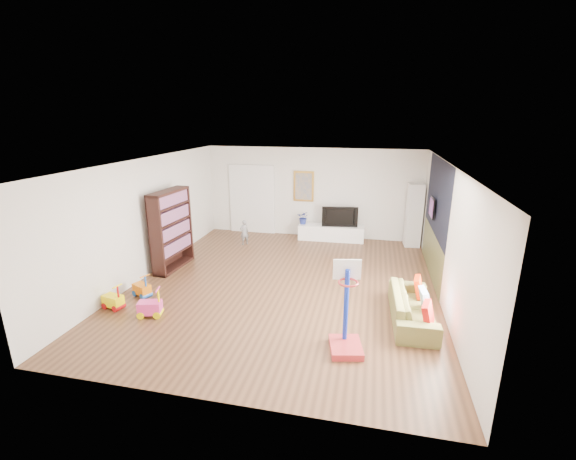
% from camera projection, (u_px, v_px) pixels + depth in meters
% --- Properties ---
extents(floor, '(6.50, 7.50, 0.00)m').
position_uv_depth(floor, '(284.00, 285.00, 8.55)').
color(floor, brown).
rests_on(floor, ground).
extents(ceiling, '(6.50, 7.50, 0.00)m').
position_uv_depth(ceiling, '(284.00, 162.00, 7.78)').
color(ceiling, white).
rests_on(ceiling, ground).
extents(wall_back, '(6.50, 0.00, 2.70)m').
position_uv_depth(wall_back, '(312.00, 193.00, 11.67)').
color(wall_back, silver).
rests_on(wall_back, ground).
extents(wall_front, '(6.50, 0.00, 2.70)m').
position_uv_depth(wall_front, '(214.00, 310.00, 4.65)').
color(wall_front, silver).
rests_on(wall_front, ground).
extents(wall_left, '(0.00, 7.50, 2.70)m').
position_uv_depth(wall_left, '(146.00, 218.00, 8.84)').
color(wall_left, silver).
rests_on(wall_left, ground).
extents(wall_right, '(0.00, 7.50, 2.70)m').
position_uv_depth(wall_right, '(446.00, 236.00, 7.49)').
color(wall_right, white).
rests_on(wall_right, ground).
extents(navy_accent, '(0.01, 3.20, 1.70)m').
position_uv_depth(navy_accent, '(438.00, 197.00, 8.65)').
color(navy_accent, black).
rests_on(navy_accent, wall_right).
extents(olive_wainscot, '(0.01, 3.20, 1.00)m').
position_uv_depth(olive_wainscot, '(431.00, 253.00, 9.04)').
color(olive_wainscot, brown).
rests_on(olive_wainscot, wall_right).
extents(doorway, '(1.45, 0.06, 2.10)m').
position_uv_depth(doorway, '(252.00, 200.00, 12.11)').
color(doorway, white).
rests_on(doorway, ground).
extents(painting_back, '(0.62, 0.06, 0.92)m').
position_uv_depth(painting_back, '(304.00, 186.00, 11.63)').
color(painting_back, gold).
rests_on(painting_back, wall_back).
extents(artwork_right, '(0.04, 0.56, 0.46)m').
position_uv_depth(artwork_right, '(432.00, 208.00, 8.94)').
color(artwork_right, '#7F3F8C').
rests_on(artwork_right, wall_right).
extents(media_console, '(1.95, 0.54, 0.45)m').
position_uv_depth(media_console, '(331.00, 233.00, 11.55)').
color(media_console, white).
rests_on(media_console, ground).
extents(tall_cabinet, '(0.45, 0.45, 1.80)m').
position_uv_depth(tall_cabinet, '(414.00, 215.00, 10.85)').
color(tall_cabinet, silver).
rests_on(tall_cabinet, ground).
extents(bookshelf, '(0.43, 1.34, 1.93)m').
position_uv_depth(bookshelf, '(171.00, 230.00, 9.25)').
color(bookshelf, black).
rests_on(bookshelf, ground).
extents(sofa, '(0.79, 1.87, 0.54)m').
position_uv_depth(sofa, '(412.00, 307.00, 6.99)').
color(sofa, olive).
rests_on(sofa, ground).
extents(basketball_hoop, '(0.62, 0.71, 1.47)m').
position_uv_depth(basketball_hoop, '(348.00, 309.00, 5.95)').
color(basketball_hoop, '#B1292C').
rests_on(basketball_hoop, ground).
extents(ride_on_yellow, '(0.42, 0.31, 0.51)m').
position_uv_depth(ride_on_yellow, '(113.00, 296.00, 7.42)').
color(ride_on_yellow, '#F8E304').
rests_on(ride_on_yellow, ground).
extents(ride_on_orange, '(0.44, 0.37, 0.50)m').
position_uv_depth(ride_on_orange, '(141.00, 285.00, 7.93)').
color(ride_on_orange, '#CB6407').
rests_on(ride_on_orange, ground).
extents(ride_on_pink, '(0.47, 0.35, 0.55)m').
position_uv_depth(ride_on_pink, '(149.00, 303.00, 7.13)').
color(ride_on_pink, '#F53A93').
rests_on(ride_on_pink, ground).
extents(child, '(0.32, 0.31, 0.73)m').
position_uv_depth(child, '(244.00, 232.00, 11.10)').
color(child, gray).
rests_on(child, ground).
extents(tv, '(1.06, 0.28, 0.60)m').
position_uv_depth(tv, '(340.00, 216.00, 11.36)').
color(tv, black).
rests_on(tv, media_console).
extents(vase_plant, '(0.40, 0.36, 0.40)m').
position_uv_depth(vase_plant, '(304.00, 217.00, 11.60)').
color(vase_plant, navy).
rests_on(vase_plant, media_console).
extents(pillow_left, '(0.20, 0.41, 0.40)m').
position_uv_depth(pillow_left, '(428.00, 314.00, 6.41)').
color(pillow_left, '#B8140F').
rests_on(pillow_left, sofa).
extents(pillow_center, '(0.15, 0.42, 0.41)m').
position_uv_depth(pillow_center, '(425.00, 300.00, 6.91)').
color(pillow_center, white).
rests_on(pillow_center, sofa).
extents(pillow_right, '(0.16, 0.39, 0.38)m').
position_uv_depth(pillow_right, '(419.00, 287.00, 7.44)').
color(pillow_right, '#AE1C00').
rests_on(pillow_right, sofa).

